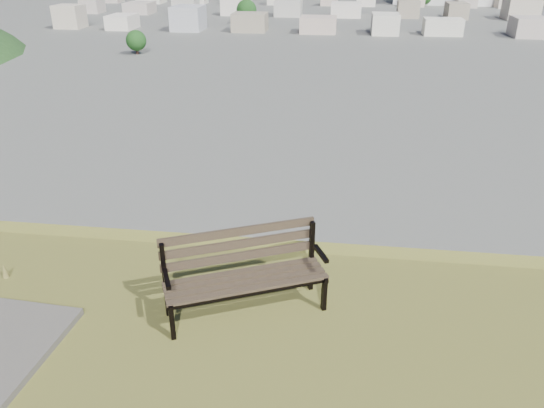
# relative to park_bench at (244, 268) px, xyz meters

# --- Properties ---
(park_bench) EXTENTS (1.71, 1.16, 0.86)m
(park_bench) POSITION_rel_park_bench_xyz_m (0.00, 0.00, 0.00)
(park_bench) COLOR #3B3022
(park_bench) RESTS_ON hilltop_mesa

